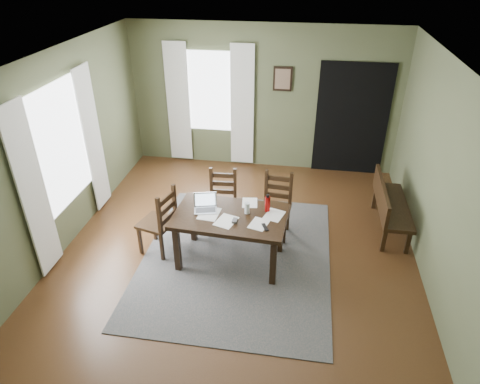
% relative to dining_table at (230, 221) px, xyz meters
% --- Properties ---
extents(ground, '(5.00, 6.00, 0.01)m').
position_rel_dining_table_xyz_m(ground, '(0.07, 0.07, -0.67)').
color(ground, '#492C16').
extents(room_shell, '(5.02, 6.02, 2.71)m').
position_rel_dining_table_xyz_m(room_shell, '(0.07, 0.07, 1.14)').
color(room_shell, '#51593A').
rests_on(room_shell, ground).
extents(rug, '(2.60, 3.20, 0.01)m').
position_rel_dining_table_xyz_m(rug, '(0.07, 0.07, -0.66)').
color(rug, '#474747').
rests_on(rug, ground).
extents(dining_table, '(1.54, 0.98, 0.74)m').
position_rel_dining_table_xyz_m(dining_table, '(0.00, 0.00, 0.00)').
color(dining_table, black).
rests_on(dining_table, rug).
extents(chair_end, '(0.55, 0.55, 1.02)m').
position_rel_dining_table_xyz_m(chair_end, '(-1.01, 0.05, -0.16)').
color(chair_end, black).
rests_on(chair_end, rug).
extents(chair_back_left, '(0.45, 0.45, 0.96)m').
position_rel_dining_table_xyz_m(chair_back_left, '(-0.26, 0.75, -0.19)').
color(chair_back_left, black).
rests_on(chair_back_left, rug).
extents(chair_back_right, '(0.47, 0.47, 0.98)m').
position_rel_dining_table_xyz_m(chair_back_right, '(0.56, 0.75, -0.18)').
color(chair_back_right, black).
rests_on(chair_back_right, rug).
extents(bench, '(0.44, 1.37, 0.77)m').
position_rel_dining_table_xyz_m(bench, '(2.22, 1.14, -0.20)').
color(bench, black).
rests_on(bench, ground).
extents(laptop, '(0.36, 0.31, 0.21)m').
position_rel_dining_table_xyz_m(laptop, '(-0.35, 0.10, 0.15)').
color(laptop, '#B7B7BC').
rests_on(laptop, dining_table).
extents(computer_mouse, '(0.07, 0.11, 0.03)m').
position_rel_dining_table_xyz_m(computer_mouse, '(0.09, -0.15, 0.11)').
color(computer_mouse, '#3F3F42').
rests_on(computer_mouse, dining_table).
extents(tv_remote, '(0.11, 0.16, 0.02)m').
position_rel_dining_table_xyz_m(tv_remote, '(0.49, -0.22, 0.10)').
color(tv_remote, black).
rests_on(tv_remote, dining_table).
extents(drinking_glass, '(0.09, 0.09, 0.16)m').
position_rel_dining_table_xyz_m(drinking_glass, '(0.21, 0.08, 0.17)').
color(drinking_glass, silver).
rests_on(drinking_glass, dining_table).
extents(water_bottle, '(0.08, 0.08, 0.25)m').
position_rel_dining_table_xyz_m(water_bottle, '(0.47, 0.18, 0.21)').
color(water_bottle, '#990D0B').
rests_on(water_bottle, dining_table).
extents(paper_a, '(0.29, 0.36, 0.00)m').
position_rel_dining_table_xyz_m(paper_a, '(-0.28, -0.01, 0.09)').
color(paper_a, white).
rests_on(paper_a, dining_table).
extents(paper_b, '(0.28, 0.33, 0.00)m').
position_rel_dining_table_xyz_m(paper_b, '(0.40, -0.15, 0.09)').
color(paper_b, white).
rests_on(paper_b, dining_table).
extents(paper_c, '(0.24, 0.29, 0.00)m').
position_rel_dining_table_xyz_m(paper_c, '(0.21, 0.34, 0.09)').
color(paper_c, white).
rests_on(paper_c, dining_table).
extents(paper_d, '(0.30, 0.35, 0.00)m').
position_rel_dining_table_xyz_m(paper_d, '(0.57, 0.09, 0.09)').
color(paper_d, white).
rests_on(paper_d, dining_table).
extents(paper_e, '(0.32, 0.36, 0.00)m').
position_rel_dining_table_xyz_m(paper_e, '(-0.03, -0.15, 0.09)').
color(paper_e, white).
rests_on(paper_e, dining_table).
extents(window_left, '(0.01, 1.30, 1.70)m').
position_rel_dining_table_xyz_m(window_left, '(-2.40, 0.27, 0.79)').
color(window_left, white).
rests_on(window_left, ground).
extents(window_back, '(1.00, 0.01, 1.50)m').
position_rel_dining_table_xyz_m(window_back, '(-0.93, 3.04, 0.79)').
color(window_back, white).
rests_on(window_back, ground).
extents(curtain_left_near, '(0.03, 0.48, 2.30)m').
position_rel_dining_table_xyz_m(curtain_left_near, '(-2.37, -0.55, 0.54)').
color(curtain_left_near, silver).
rests_on(curtain_left_near, ground).
extents(curtain_left_far, '(0.03, 0.48, 2.30)m').
position_rel_dining_table_xyz_m(curtain_left_far, '(-2.37, 1.09, 0.54)').
color(curtain_left_far, silver).
rests_on(curtain_left_far, ground).
extents(curtain_back_left, '(0.44, 0.03, 2.30)m').
position_rel_dining_table_xyz_m(curtain_back_left, '(-1.55, 3.01, 0.54)').
color(curtain_back_left, silver).
rests_on(curtain_back_left, ground).
extents(curtain_back_right, '(0.44, 0.03, 2.30)m').
position_rel_dining_table_xyz_m(curtain_back_right, '(-0.31, 3.01, 0.54)').
color(curtain_back_right, silver).
rests_on(curtain_back_right, ground).
extents(framed_picture, '(0.34, 0.03, 0.44)m').
position_rel_dining_table_xyz_m(framed_picture, '(0.42, 3.04, 1.09)').
color(framed_picture, black).
rests_on(framed_picture, ground).
extents(doorway_back, '(1.30, 0.03, 2.10)m').
position_rel_dining_table_xyz_m(doorway_back, '(1.72, 3.04, 0.39)').
color(doorway_back, black).
rests_on(doorway_back, ground).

